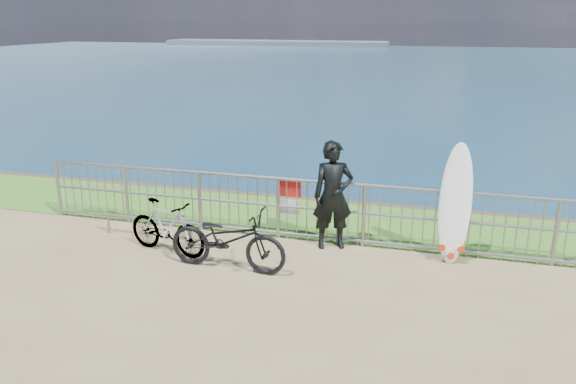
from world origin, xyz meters
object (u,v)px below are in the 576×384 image
(surfer, at_px, (333,196))
(surfboard, at_px, (455,208))
(bicycle_far, at_px, (167,227))
(bicycle_near, at_px, (227,239))

(surfer, distance_m, surfboard, 1.96)
(surfboard, distance_m, bicycle_far, 4.67)
(surfboard, xyz_separation_m, bicycle_far, (-4.55, -0.96, -0.43))
(bicycle_near, xyz_separation_m, bicycle_far, (-1.20, 0.32, -0.04))
(surfer, xyz_separation_m, bicycle_far, (-2.59, -0.97, -0.46))
(surfboard, relative_size, bicycle_near, 1.02)
(surfer, height_order, bicycle_far, surfer)
(bicycle_near, bearing_deg, bicycle_far, 76.88)
(surfer, relative_size, bicycle_near, 0.97)
(surfboard, xyz_separation_m, bicycle_near, (-3.35, -1.28, -0.39))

